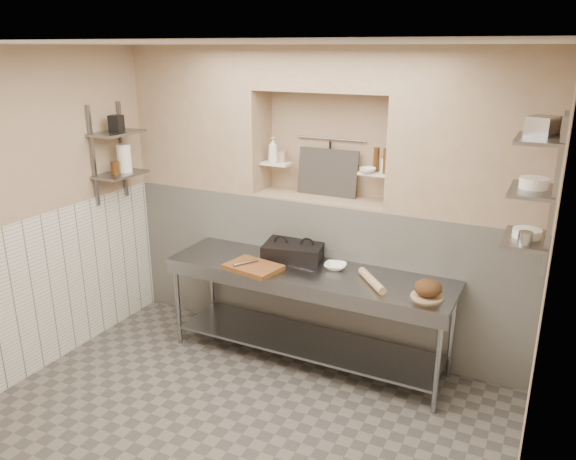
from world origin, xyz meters
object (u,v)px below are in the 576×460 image
Objects in this scene: bread_loaf at (428,288)px; bottle_soap at (273,150)px; bowl_alcove at (368,170)px; panini_press at (294,251)px; rolling_pin at (372,281)px; mixing_bowl at (335,266)px; jug_left at (124,158)px; cutting_board at (253,267)px; prep_table at (307,297)px.

bread_loaf is 2.01m from bottle_soap.
panini_press is at bearing -153.44° from bowl_alcove.
mixing_bowl is at bearing 155.20° from rolling_pin.
panini_press reaches higher than rolling_pin.
jug_left reaches higher than bread_loaf.
panini_press is 2.45× the size of bottle_soap.
rolling_pin is (0.40, -0.18, 0.01)m from mixing_bowl.
rolling_pin is 1.66× the size of jug_left.
rolling_pin is at bearing -25.58° from bottle_soap.
cutting_board is at bearing -127.23° from panini_press.
mixing_bowl is (0.45, -0.08, -0.05)m from panini_press.
prep_table is 1.45m from bottle_soap.
bowl_alcove reaches higher than rolling_pin.
bread_loaf is 1.50× the size of bowl_alcove.
bread_loaf is at bearing -0.52° from jug_left.
bread_loaf is at bearing 3.95° from cutting_board.
cutting_board is 2.13× the size of bread_loaf.
panini_press is 1.00m from bowl_alcove.
mixing_bowl is (0.65, 0.34, 0.00)m from cutting_board.
mixing_bowl is at bearing 5.40° from jug_left.
prep_table is 11.78× the size of bread_loaf.
bowl_alcove reaches higher than cutting_board.
mixing_bowl is at bearing -25.95° from bottle_soap.
prep_table is 1.25m from bowl_alcove.
bread_loaf is (1.32, -0.31, 0.01)m from panini_press.
jug_left is (-1.70, -0.28, 0.77)m from panini_press.
bottle_soap is 1.68× the size of bowl_alcove.
panini_press is at bearing 162.82° from rolling_pin.
bread_loaf reaches higher than mixing_bowl.
bowl_alcove is 0.54× the size of jug_left.
mixing_bowl is at bearing 33.15° from prep_table.
cutting_board is 3.21× the size of bowl_alcove.
bottle_soap is (-1.23, 0.59, 0.90)m from rolling_pin.
bread_loaf is at bearing -20.47° from bottle_soap.
jug_left reaches higher than panini_press.
cutting_board is at bearing -155.59° from prep_table.
cutting_board is at bearing -152.59° from mixing_bowl.
prep_table is 9.61× the size of jug_left.
bowl_alcove is at bearing 55.53° from prep_table.
prep_table is 2.23m from jug_left.
prep_table is at bearing -124.47° from bowl_alcove.
cutting_board is at bearing -171.75° from rolling_pin.
bowl_alcove is 2.36m from jug_left.
rolling_pin is at bearing 8.25° from cutting_board.
jug_left reaches higher than cutting_board.
bowl_alcove is at bearing 14.05° from jug_left.
bread_loaf is at bearing -5.65° from rolling_pin.
jug_left is at bearing -165.95° from bowl_alcove.
cutting_board is 1.19m from bottle_soap.
rolling_pin is 3.06× the size of bowl_alcove.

